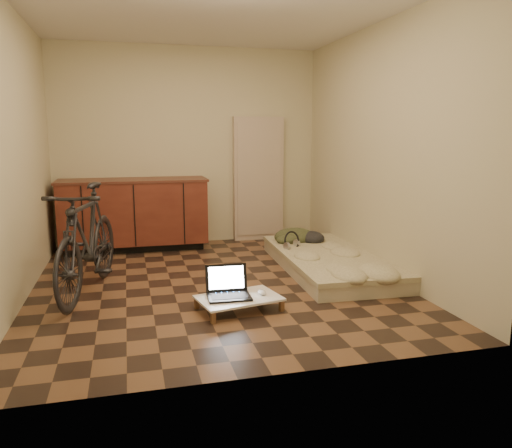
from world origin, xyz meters
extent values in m
cube|color=brown|center=(0.00, 0.00, 0.00)|extent=(3.50, 4.00, 0.00)
cube|color=silver|center=(0.00, 0.00, 2.60)|extent=(3.50, 4.00, 0.00)
cube|color=beige|center=(0.00, 2.00, 1.30)|extent=(3.50, 0.00, 2.60)
cube|color=beige|center=(0.00, -2.00, 1.30)|extent=(3.50, 0.00, 2.60)
cube|color=beige|center=(-1.75, 0.00, 1.30)|extent=(0.00, 4.00, 2.60)
cube|color=beige|center=(1.75, 0.00, 1.30)|extent=(0.00, 4.00, 2.60)
cube|color=black|center=(-0.75, 1.74, 0.05)|extent=(1.70, 0.48, 0.10)
cube|color=#4E1D16|center=(-0.75, 1.70, 0.49)|extent=(1.80, 0.60, 0.78)
cube|color=#51281D|center=(-0.75, 1.70, 0.90)|extent=(1.84, 0.62, 0.03)
cube|color=#C2AD99|center=(0.95, 1.94, 0.85)|extent=(0.70, 0.10, 1.70)
imported|color=black|center=(-1.20, -0.03, 0.56)|extent=(0.90, 1.80, 1.12)
cube|color=#C2B89B|center=(1.30, 0.19, 0.07)|extent=(1.07, 2.13, 0.13)
cube|color=beige|center=(1.30, 0.19, 0.16)|extent=(1.09, 2.15, 0.05)
cube|color=brown|center=(-0.21, -1.06, 0.05)|extent=(0.04, 0.04, 0.09)
cube|color=brown|center=(-0.29, -0.69, 0.05)|extent=(0.04, 0.04, 0.09)
cube|color=brown|center=(0.40, -0.93, 0.05)|extent=(0.04, 0.04, 0.09)
cube|color=brown|center=(0.32, -0.56, 0.05)|extent=(0.04, 0.04, 0.09)
cube|color=white|center=(0.05, -0.81, 0.10)|extent=(0.76, 0.57, 0.02)
cube|color=black|center=(-0.03, -0.81, 0.12)|extent=(0.37, 0.27, 0.02)
cube|color=black|center=(-0.02, -0.65, 0.25)|extent=(0.36, 0.09, 0.23)
cube|color=white|center=(-0.02, -0.65, 0.25)|extent=(0.31, 0.07, 0.19)
ellipsoid|color=white|center=(0.26, -0.79, 0.13)|extent=(0.08, 0.12, 0.04)
camera|label=1|loc=(-0.82, -4.76, 1.48)|focal=35.00mm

